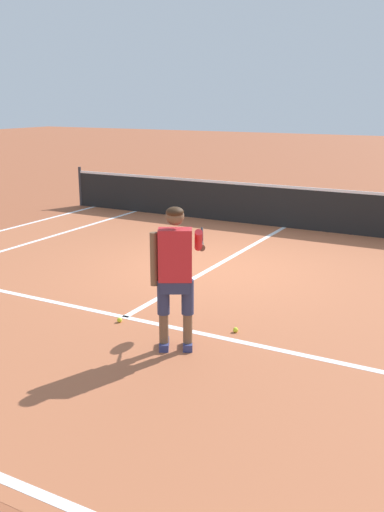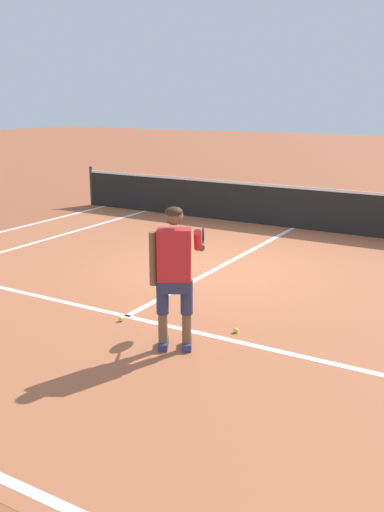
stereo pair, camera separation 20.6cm
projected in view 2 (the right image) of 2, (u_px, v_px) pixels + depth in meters
The scene contains 9 objects.
ground_plane at pixel (218, 268), 9.99m from camera, with size 80.00×80.00×0.00m, color #9E5133.
court_inner_surface at pixel (185, 285), 9.07m from camera, with size 10.98×10.07×0.00m, color #B2603D.
line_service at pixel (126, 316), 7.76m from camera, with size 8.23×0.10×0.01m, color white.
line_centre_service at pixel (231, 261), 10.43m from camera, with size 0.10×6.40×0.01m, color white.
line_singles_left at pixel (4, 252), 11.06m from camera, with size 0.10×9.67×0.01m, color white.
tennis_net at pixel (294, 207), 12.96m from camera, with size 11.96×0.08×1.07m.
tennis_player at pixel (175, 268), 6.52m from camera, with size 0.55×1.23×1.71m.
tennis_ball_near_feet at pixel (121, 319), 7.58m from camera, with size 0.07×0.07×0.07m, color #CCE02D.
tennis_ball_by_baseline at pixel (236, 330), 7.21m from camera, with size 0.07×0.07×0.07m, color #CCE02D.
Camera 2 is at (4.43, -8.50, 2.86)m, focal length 40.03 mm.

